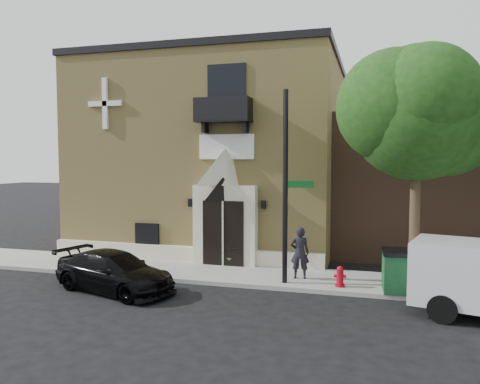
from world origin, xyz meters
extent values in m
plane|color=black|center=(0.00, 0.00, 0.00)|extent=(120.00, 120.00, 0.00)
cube|color=gray|center=(1.00, 1.50, 0.07)|extent=(42.00, 3.00, 0.15)
cube|color=tan|center=(-3.00, 8.00, 4.50)|extent=(12.00, 10.00, 9.00)
cube|color=black|center=(-3.00, 8.00, 9.15)|extent=(12.20, 10.20, 0.30)
cube|color=silver|center=(-3.00, 2.88, 0.45)|extent=(12.00, 0.30, 0.60)
cube|color=silver|center=(-1.00, 2.75, 1.75)|extent=(2.60, 0.55, 3.20)
pyramid|color=silver|center=(-1.00, 2.75, 4.10)|extent=(2.60, 0.55, 1.50)
cube|color=black|center=(-1.00, 2.46, 1.45)|extent=(1.70, 0.06, 2.60)
cube|color=silver|center=(-1.00, 2.42, 1.45)|extent=(0.06, 0.04, 2.60)
cube|color=white|center=(-1.00, 2.94, 4.90)|extent=(2.30, 0.10, 1.00)
cube|color=black|center=(-1.00, 2.55, 5.90)|extent=(2.20, 0.90, 0.10)
cube|color=black|center=(-1.00, 2.12, 6.35)|extent=(2.20, 0.06, 0.90)
cube|color=black|center=(-2.05, 2.55, 6.35)|extent=(0.06, 0.90, 0.90)
cube|color=black|center=(0.05, 2.55, 6.35)|extent=(0.06, 0.90, 0.90)
cube|color=black|center=(-1.00, 2.97, 7.10)|extent=(1.60, 0.08, 2.20)
cube|color=white|center=(-6.50, 2.92, 6.80)|extent=(0.22, 0.14, 2.20)
cube|color=white|center=(-6.50, 2.92, 6.80)|extent=(1.60, 0.14, 0.22)
cube|color=black|center=(-4.60, 2.95, 1.15)|extent=(1.10, 0.10, 1.00)
cube|color=#F84629|center=(-4.60, 2.98, 1.15)|extent=(0.85, 0.06, 0.75)
cube|color=black|center=(-2.55, 2.88, 2.60)|extent=(0.18, 0.18, 0.32)
cube|color=black|center=(0.55, 2.88, 2.60)|extent=(0.18, 0.18, 0.32)
cylinder|color=#38281C|center=(6.00, 0.45, 2.25)|extent=(0.32, 0.32, 4.20)
sphere|color=#163C10|center=(6.00, 0.45, 5.82)|extent=(4.20, 4.20, 4.20)
sphere|color=#163C10|center=(6.80, 0.75, 5.52)|extent=(3.36, 3.36, 3.36)
sphere|color=#163C10|center=(5.30, 0.25, 6.02)|extent=(3.57, 3.57, 3.57)
sphere|color=#163C10|center=(6.20, -0.25, 6.22)|extent=(3.15, 3.15, 3.15)
imported|color=black|center=(-3.52, -1.51, 0.66)|extent=(4.88, 3.09, 1.32)
cylinder|color=black|center=(6.57, -1.82, 0.39)|extent=(0.81, 0.44, 0.77)
cylinder|color=black|center=(7.06, 0.05, 0.39)|extent=(0.81, 0.44, 0.77)
cylinder|color=black|center=(1.84, 0.57, 3.44)|extent=(0.18, 0.18, 6.59)
cube|color=#0C5D1F|center=(2.33, 0.63, 3.55)|extent=(0.93, 0.14, 0.24)
cube|color=#0C5D1F|center=(1.79, 1.06, 3.83)|extent=(0.14, 0.93, 0.24)
cylinder|color=#A20613|center=(3.72, 0.57, 0.19)|extent=(0.32, 0.32, 0.07)
cylinder|color=#A20613|center=(3.72, 0.57, 0.46)|extent=(0.23, 0.23, 0.48)
sphere|color=#A20613|center=(3.72, 0.57, 0.73)|extent=(0.23, 0.23, 0.23)
cylinder|color=#A20613|center=(3.72, 0.57, 0.50)|extent=(0.40, 0.11, 0.11)
cube|color=#0F3A1D|center=(6.08, 0.54, 0.76)|extent=(2.05, 1.21, 1.22)
cube|color=black|center=(6.08, 0.54, 1.42)|extent=(2.11, 1.27, 0.13)
imported|color=#4C7238|center=(-0.71, 2.64, 0.52)|extent=(0.68, 0.59, 0.75)
imported|color=black|center=(2.25, 1.28, 1.07)|extent=(0.74, 0.56, 1.85)
camera|label=1|loc=(4.72, -15.11, 4.39)|focal=35.00mm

